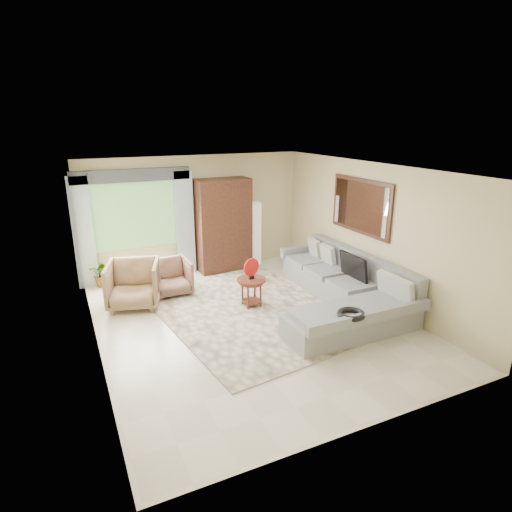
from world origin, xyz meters
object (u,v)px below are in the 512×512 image
coffee_table (251,292)px  armoire (224,225)px  armchair_right (171,277)px  floor_lamp (254,234)px  potted_plant (103,273)px  sectional_sofa (343,293)px  armchair_left (133,284)px  tv_screen (353,267)px

coffee_table → armoire: bearing=82.3°
armchair_right → armoire: bearing=31.3°
floor_lamp → armchair_right: bearing=-156.9°
armchair_right → floor_lamp: (2.29, 0.98, 0.40)m
armchair_right → armoire: 1.89m
armchair_right → potted_plant: 1.56m
armchair_right → potted_plant: bearing=138.6°
sectional_sofa → coffee_table: sectional_sofa is taller
armoire → floor_lamp: (0.80, 0.06, -0.30)m
armchair_left → potted_plant: 1.38m
armoire → armchair_left: bearing=-152.0°
tv_screen → armchair_left: bearing=156.9°
armchair_left → armoire: bearing=45.1°
tv_screen → coffee_table: bearing=160.1°
sectional_sofa → armchair_left: sectional_sofa is taller
tv_screen → armoire: 3.20m
coffee_table → floor_lamp: 2.51m
sectional_sofa → coffee_table: 1.70m
coffee_table → floor_lamp: (1.09, 2.22, 0.46)m
armoire → armchair_right: bearing=-148.5°
sectional_sofa → armchair_left: 3.89m
sectional_sofa → potted_plant: sectional_sofa is taller
potted_plant → armoire: size_ratio=0.27×
armchair_left → armoire: (2.26, 1.20, 0.62)m
tv_screen → armchair_right: tv_screen is taller
sectional_sofa → coffee_table: size_ratio=6.36×
armoire → floor_lamp: armoire is taller
sectional_sofa → tv_screen: size_ratio=4.68×
tv_screen → coffee_table: 1.96m
tv_screen → armchair_right: bearing=147.7°
sectional_sofa → armchair_right: size_ratio=4.51×
tv_screen → potted_plant: 5.10m
coffee_table → floor_lamp: bearing=63.8°
tv_screen → potted_plant: (-4.17, 2.91, -0.44)m
sectional_sofa → potted_plant: 4.92m
armchair_left → potted_plant: bearing=124.3°
coffee_table → armoire: (0.29, 2.16, 0.76)m
coffee_table → armoire: size_ratio=0.26×
floor_lamp → tv_screen: bearing=-76.3°
coffee_table → armchair_right: armchair_right is taller
sectional_sofa → floor_lamp: size_ratio=2.31×
armchair_left → armoire: size_ratio=0.45×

